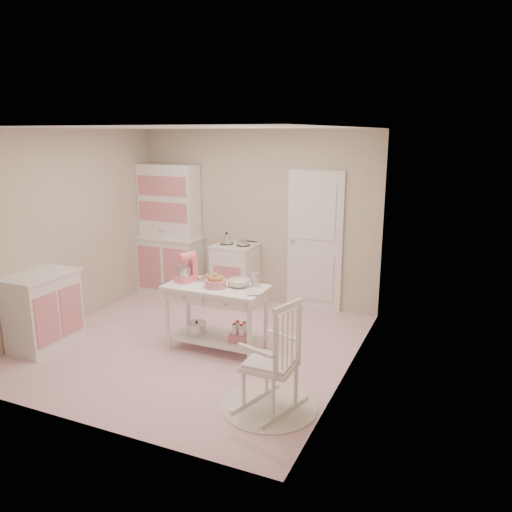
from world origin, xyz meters
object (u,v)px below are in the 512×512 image
Objects in this scene: bread_basket at (215,283)px; stand_mixer at (186,268)px; stove at (235,274)px; work_table at (217,318)px; base_cabinet at (44,311)px; rocking_chair at (270,354)px; hutch at (169,230)px.

stand_mixer is at bearing 170.96° from bread_basket.
stove reaches higher than work_table.
bread_basket is (1.98, 0.71, 0.39)m from base_cabinet.
base_cabinet is 2.10m from work_table.
stove is at bearing 59.13° from base_cabinet.
bread_basket reaches higher than work_table.
base_cabinet is (-1.42, -2.37, 0.00)m from stove.
stove is at bearing 113.67° from stand_mixer.
rocking_chair is 0.92× the size of work_table.
bread_basket is (0.56, -1.66, 0.39)m from stove.
bread_basket is at bearing 156.37° from rocking_chair.
base_cabinet is at bearing -95.14° from hutch.
hutch is 3.89m from rocking_chair.
hutch reaches higher than work_table.
rocking_chair is at bearing -40.93° from bread_basket.
hutch reaches higher than bread_basket.
bread_basket is (-1.06, 0.92, 0.30)m from rocking_chair.
bread_basket is at bearing 19.84° from base_cabinet.
base_cabinet is at bearing -133.61° from stand_mixer.
hutch is 8.32× the size of bread_basket.
base_cabinet is 3.68× the size of bread_basket.
stove is 0.84× the size of rocking_chair.
stove is 1.70m from work_table.
hutch reaches higher than stand_mixer.
stove is at bearing 108.52° from work_table.
base_cabinet is at bearing -158.69° from work_table.
base_cabinet is 2.14m from bread_basket.
rocking_chair reaches higher than work_table.
stand_mixer is 0.46m from bread_basket.
stand_mixer is at bearing 177.27° from work_table.
base_cabinet reaches higher than bread_basket.
work_table is at bearing 21.31° from base_cabinet.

